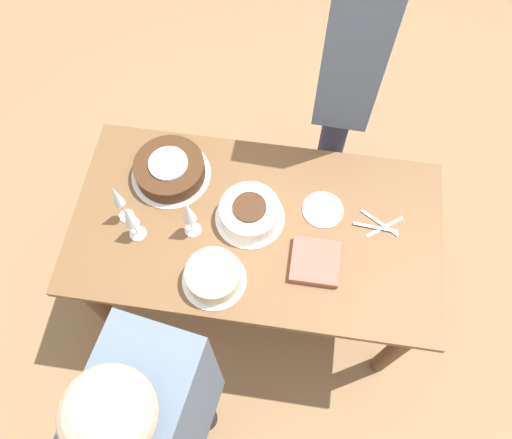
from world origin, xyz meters
name	(u,v)px	position (x,y,z in m)	size (l,w,h in m)	color
ground_plane	(256,287)	(0.00, 0.00, 0.00)	(12.00, 12.00, 0.00)	#8E6B47
dining_table	(256,238)	(0.00, 0.00, 0.62)	(1.43, 0.76, 0.75)	brown
cake_center_white	(250,213)	(0.03, -0.03, 0.79)	(0.27, 0.27, 0.10)	white
cake_front_chocolate	(170,169)	(0.37, -0.18, 0.79)	(0.32, 0.32, 0.09)	white
cake_back_decorated	(213,276)	(0.12, 0.24, 0.79)	(0.24, 0.24, 0.09)	white
wine_glass_near	(130,217)	(0.44, 0.10, 0.89)	(0.06, 0.06, 0.21)	silver
wine_glass_far	(117,198)	(0.50, 0.03, 0.90)	(0.06, 0.06, 0.23)	silver
wine_glass_extra	(188,213)	(0.24, 0.06, 0.90)	(0.06, 0.06, 0.22)	silver
dessert_plate_left	(323,210)	(-0.25, -0.10, 0.75)	(0.16, 0.16, 0.01)	silver
fork_pile	(380,226)	(-0.47, -0.06, 0.75)	(0.19, 0.12, 0.01)	silver
napkin_stack	(315,262)	(-0.24, 0.12, 0.76)	(0.18, 0.18, 0.03)	#B75B4C
person_cutting	(352,54)	(-0.28, -0.64, 1.04)	(0.24, 0.41, 1.72)	#2D334C
person_watching	(161,431)	(0.16, 0.78, 0.97)	(0.28, 0.43, 1.62)	#232328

